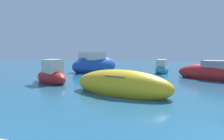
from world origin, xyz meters
The scene contains 5 objects.
moored_boat_2 centered at (-0.09, 10.84, 0.48)m, with size 5.25×4.06×1.77m.
moored_boat_3 centered at (-10.74, 13.71, 0.70)m, with size 4.73×6.21×2.51m.
moored_boat_4 centered at (-5.36, 4.16, 0.42)m, with size 5.37×2.82×1.53m.
moored_boat_6 centered at (-10.62, 5.91, 0.47)m, with size 3.42×2.63×1.83m.
moored_boat_8 centered at (-3.83, 14.40, 0.41)m, with size 1.62×3.40×1.58m.
Camera 1 is at (-3.11, -4.32, 2.00)m, focal length 29.12 mm.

